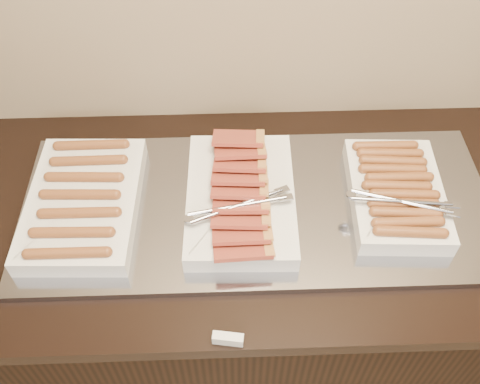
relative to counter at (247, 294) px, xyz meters
name	(u,v)px	position (x,y,z in m)	size (l,w,h in m)	color
counter	(247,294)	(0.00, 0.00, 0.00)	(2.06, 0.76, 0.90)	black
warming_tray	(257,206)	(0.02, 0.00, 0.46)	(1.20, 0.50, 0.02)	#91939E
dish_left	(83,201)	(-0.41, 0.00, 0.50)	(0.28, 0.41, 0.07)	silver
dish_center	(240,197)	(-0.02, 0.00, 0.50)	(0.28, 0.43, 0.09)	silver
dish_right	(397,193)	(0.37, 0.00, 0.50)	(0.27, 0.35, 0.08)	silver
label_holder	(228,339)	(-0.06, -0.36, 0.46)	(0.07, 0.02, 0.03)	silver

